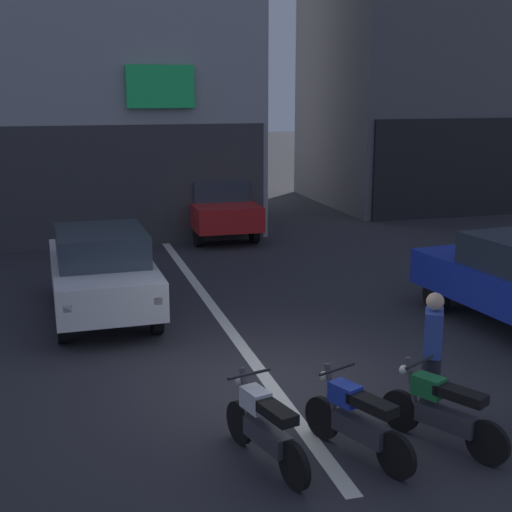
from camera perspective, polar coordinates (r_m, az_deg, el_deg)
name	(u,v)px	position (r m, az deg, el deg)	size (l,w,h in m)	color
ground_plane	(270,384)	(10.21, 1.14, -10.31)	(120.00, 120.00, 0.00)	#2B2B30
lane_centre_line	(192,278)	(15.74, -5.21, -1.81)	(0.20, 18.00, 0.01)	silver
car_white_crossing_near	(102,269)	(13.20, -12.35, -1.06)	(1.85, 4.14, 1.64)	black
car_red_down_street	(216,205)	(20.26, -3.28, 4.16)	(1.79, 4.11, 1.64)	black
motorcycle_white_row_leftmost	(264,426)	(8.03, 0.69, -13.58)	(0.62, 1.63, 0.98)	black
motorcycle_blue_row_left_mid	(357,419)	(8.25, 8.13, -12.93)	(0.75, 1.57, 0.98)	black
motorcycle_green_row_centre	(442,410)	(8.66, 14.78, -11.95)	(0.87, 1.50, 0.98)	black
person_by_motorcycles	(432,355)	(9.15, 14.03, -7.81)	(0.37, 0.42, 1.67)	#23232D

